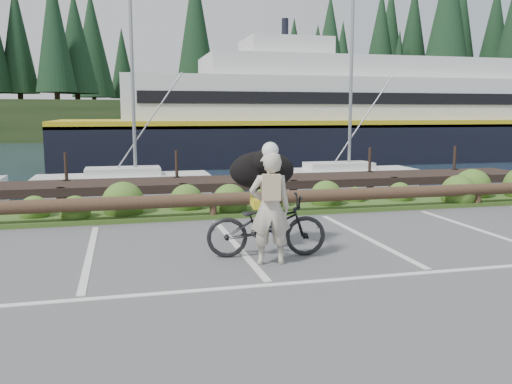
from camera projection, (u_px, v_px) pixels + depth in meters
ground at (264, 277)px, 8.09m from camera, size 72.00×72.00×0.00m
harbor_backdrop at (137, 128)px, 83.55m from camera, size 170.00×160.00×30.00m
vegetation_strip at (209, 211)px, 13.18m from camera, size 34.00×1.60×0.10m
log_rail at (213, 219)px, 12.51m from camera, size 32.00×0.30×0.60m
bicycle at (266, 226)px, 9.19m from camera, size 2.11×0.98×1.07m
cyclist at (270, 208)px, 8.67m from camera, size 0.72×0.53×1.83m
dog at (262, 170)px, 9.70m from camera, size 0.74×1.26×0.69m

